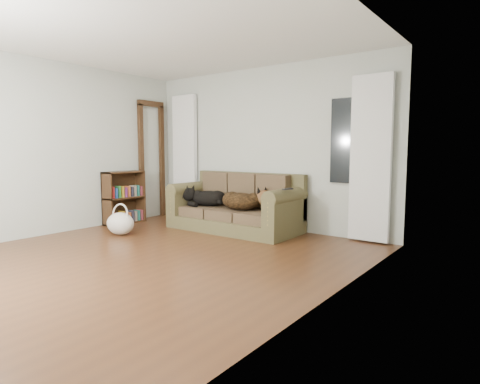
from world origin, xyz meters
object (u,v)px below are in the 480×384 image
Objects in this scene: sofa at (234,202)px; dog_black_lab at (207,198)px; dog_shepherd at (244,201)px; tote_bag at (120,224)px; bookshelf at (124,195)px.

dog_black_lab is at bearing -177.82° from sofa.
dog_shepherd is at bearing -8.31° from sofa.
dog_shepherd reaches higher than dog_black_lab.
dog_shepherd is (0.77, -0.01, 0.01)m from dog_black_lab.
sofa is 4.53× the size of tote_bag.
tote_bag is (-0.61, -1.27, -0.32)m from dog_black_lab.
bookshelf is at bearing -160.71° from sofa.
sofa reaches higher than dog_shepherd.
sofa is at bearing 19.40° from bookshelf.
sofa is 2.31× the size of bookshelf.
bookshelf reaches higher than tote_bag.
sofa reaches higher than tote_bag.
tote_bag is at bearing -125.34° from dog_black_lab.
dog_shepherd is at bearing -10.51° from dog_black_lab.
bookshelf is at bearing 17.20° from dog_shepherd.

